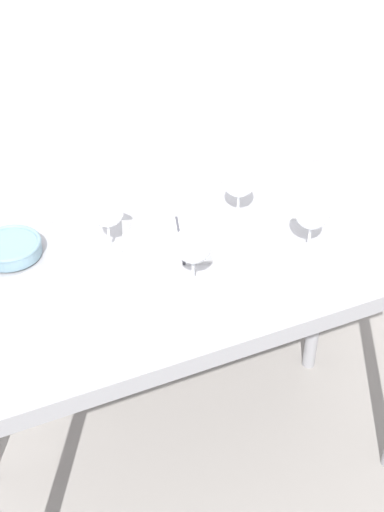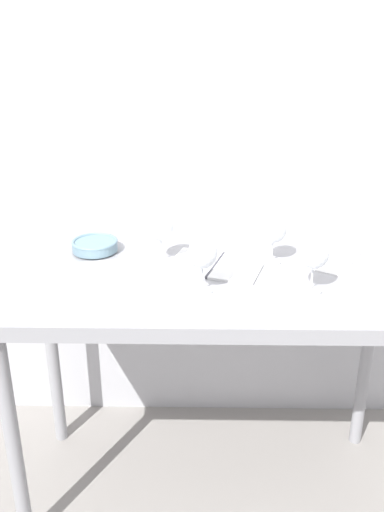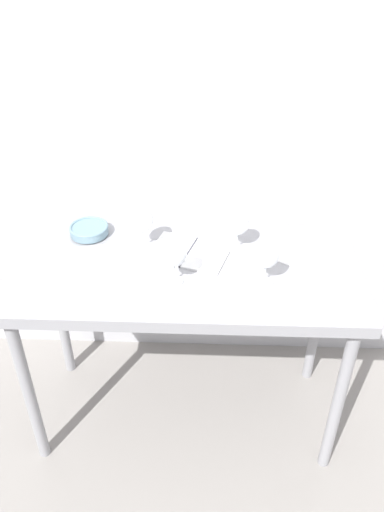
{
  "view_description": "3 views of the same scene",
  "coord_description": "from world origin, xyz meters",
  "px_view_note": "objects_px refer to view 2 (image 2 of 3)",
  "views": [
    {
      "loc": [
        -0.58,
        -1.31,
        1.98
      ],
      "look_at": [
        -0.01,
        -0.05,
        0.95
      ],
      "focal_mm": 47.45,
      "sensor_mm": 36.0,
      "label": 1
    },
    {
      "loc": [
        -0.04,
        -1.68,
        1.7
      ],
      "look_at": [
        -0.06,
        -0.05,
        1.0
      ],
      "focal_mm": 39.3,
      "sensor_mm": 36.0,
      "label": 2
    },
    {
      "loc": [
        0.09,
        -1.65,
        2.13
      ],
      "look_at": [
        0.03,
        -0.04,
        0.98
      ],
      "focal_mm": 36.12,
      "sensor_mm": 36.0,
      "label": 3
    }
  ],
  "objects_px": {
    "wine_glass_far_left": "(161,229)",
    "wine_glass_near_center": "(202,255)",
    "open_notebook": "(215,265)",
    "wine_glass_near_right": "(314,255)",
    "tasting_sheet_lower": "(331,258)",
    "tasting_sheet_upper": "(102,276)",
    "wine_glass_far_right": "(273,231)",
    "tasting_bowl": "(95,245)"
  },
  "relations": [
    {
      "from": "wine_glass_far_left",
      "to": "tasting_sheet_upper",
      "type": "bearing_deg",
      "value": -145.73
    },
    {
      "from": "wine_glass_far_left",
      "to": "wine_glass_near_center",
      "type": "bearing_deg",
      "value": -57.81
    },
    {
      "from": "wine_glass_near_right",
      "to": "tasting_bowl",
      "type": "distance_m",
      "value": 0.8
    },
    {
      "from": "tasting_sheet_upper",
      "to": "tasting_sheet_lower",
      "type": "distance_m",
      "value": 0.82
    },
    {
      "from": "wine_glass_near_center",
      "to": "tasting_bowl",
      "type": "distance_m",
      "value": 0.51
    },
    {
      "from": "wine_glass_near_center",
      "to": "open_notebook",
      "type": "distance_m",
      "value": 0.23
    },
    {
      "from": "wine_glass_far_left",
      "to": "wine_glass_near_right",
      "type": "relative_size",
      "value": 1.0
    },
    {
      "from": "wine_glass_near_right",
      "to": "tasting_bowl",
      "type": "relative_size",
      "value": 1.03
    },
    {
      "from": "wine_glass_far_left",
      "to": "tasting_sheet_upper",
      "type": "relative_size",
      "value": 0.66
    },
    {
      "from": "wine_glass_far_left",
      "to": "tasting_bowl",
      "type": "xyz_separation_m",
      "value": [
        -0.25,
        0.09,
        -0.1
      ]
    },
    {
      "from": "wine_glass_far_right",
      "to": "tasting_bowl",
      "type": "relative_size",
      "value": 0.99
    },
    {
      "from": "wine_glass_far_right",
      "to": "tasting_sheet_lower",
      "type": "xyz_separation_m",
      "value": [
        0.22,
        0.04,
        -0.12
      ]
    },
    {
      "from": "wine_glass_far_left",
      "to": "wine_glass_near_right",
      "type": "distance_m",
      "value": 0.54
    },
    {
      "from": "wine_glass_near_center",
      "to": "tasting_sheet_upper",
      "type": "distance_m",
      "value": 0.37
    },
    {
      "from": "wine_glass_far_right",
      "to": "wine_glass_far_left",
      "type": "bearing_deg",
      "value": -179.95
    },
    {
      "from": "wine_glass_near_right",
      "to": "wine_glass_far_right",
      "type": "bearing_deg",
      "value": 114.13
    },
    {
      "from": "tasting_sheet_upper",
      "to": "tasting_bowl",
      "type": "distance_m",
      "value": 0.22
    },
    {
      "from": "wine_glass_near_right",
      "to": "tasting_sheet_lower",
      "type": "height_order",
      "value": "wine_glass_near_right"
    },
    {
      "from": "tasting_bowl",
      "to": "wine_glass_near_right",
      "type": "bearing_deg",
      "value": -22.59
    },
    {
      "from": "tasting_bowl",
      "to": "tasting_sheet_upper",
      "type": "bearing_deg",
      "value": -74.78
    },
    {
      "from": "tasting_sheet_lower",
      "to": "tasting_bowl",
      "type": "height_order",
      "value": "tasting_bowl"
    },
    {
      "from": "wine_glass_near_right",
      "to": "tasting_bowl",
      "type": "xyz_separation_m",
      "value": [
        -0.74,
        0.31,
        -0.1
      ]
    },
    {
      "from": "tasting_sheet_lower",
      "to": "wine_glass_near_right",
      "type": "bearing_deg",
      "value": -82.82
    },
    {
      "from": "wine_glass_far_left",
      "to": "wine_glass_near_center",
      "type": "distance_m",
      "value": 0.27
    },
    {
      "from": "wine_glass_far_left",
      "to": "wine_glass_near_center",
      "type": "height_order",
      "value": "same"
    },
    {
      "from": "tasting_sheet_upper",
      "to": "tasting_sheet_lower",
      "type": "height_order",
      "value": "same"
    },
    {
      "from": "wine_glass_far_left",
      "to": "wine_glass_far_right",
      "type": "height_order",
      "value": "wine_glass_far_left"
    },
    {
      "from": "open_notebook",
      "to": "tasting_sheet_lower",
      "type": "distance_m",
      "value": 0.43
    },
    {
      "from": "wine_glass_far_left",
      "to": "open_notebook",
      "type": "bearing_deg",
      "value": -11.21
    },
    {
      "from": "tasting_sheet_upper",
      "to": "wine_glass_far_right",
      "type": "bearing_deg",
      "value": -0.92
    },
    {
      "from": "wine_glass_far_right",
      "to": "tasting_bowl",
      "type": "bearing_deg",
      "value": 172.42
    },
    {
      "from": "wine_glass_far_left",
      "to": "tasting_sheet_upper",
      "type": "distance_m",
      "value": 0.26
    },
    {
      "from": "tasting_sheet_upper",
      "to": "tasting_bowl",
      "type": "bearing_deg",
      "value": 91.63
    },
    {
      "from": "wine_glass_far_right",
      "to": "tasting_sheet_lower",
      "type": "relative_size",
      "value": 0.61
    },
    {
      "from": "tasting_sheet_lower",
      "to": "tasting_sheet_upper",
      "type": "bearing_deg",
      "value": -136.04
    },
    {
      "from": "wine_glass_near_right",
      "to": "tasting_sheet_lower",
      "type": "relative_size",
      "value": 0.63
    },
    {
      "from": "wine_glass_far_left",
      "to": "tasting_sheet_upper",
      "type": "height_order",
      "value": "wine_glass_far_left"
    },
    {
      "from": "tasting_sheet_lower",
      "to": "tasting_bowl",
      "type": "distance_m",
      "value": 0.86
    },
    {
      "from": "tasting_sheet_upper",
      "to": "tasting_bowl",
      "type": "xyz_separation_m",
      "value": [
        -0.06,
        0.21,
        0.02
      ]
    },
    {
      "from": "wine_glass_near_center",
      "to": "wine_glass_far_left",
      "type": "bearing_deg",
      "value": 122.19
    },
    {
      "from": "wine_glass_far_left",
      "to": "wine_glass_far_right",
      "type": "xyz_separation_m",
      "value": [
        0.39,
        0.0,
        -0.01
      ]
    },
    {
      "from": "wine_glass_far_left",
      "to": "open_notebook",
      "type": "height_order",
      "value": "wine_glass_far_left"
    }
  ]
}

